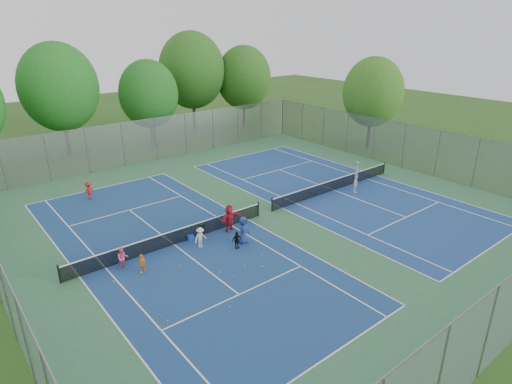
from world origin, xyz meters
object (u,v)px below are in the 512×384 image
at_px(net_right, 334,185).
at_px(ball_hopper, 202,228).
at_px(net_left, 174,238).
at_px(instructor, 356,172).
at_px(ball_crate, 190,238).

xyz_separation_m(net_right, ball_hopper, (-11.85, 0.37, -0.18)).
bearing_deg(net_left, ball_hopper, 9.75).
distance_m(net_right, instructor, 2.67).
height_order(net_right, ball_hopper, net_right).
xyz_separation_m(net_right, instructor, (2.63, 0.09, 0.46)).
xyz_separation_m(ball_crate, ball_hopper, (1.10, 0.48, 0.11)).
xyz_separation_m(net_left, ball_crate, (1.05, -0.11, -0.29)).
xyz_separation_m(net_left, net_right, (14.00, 0.00, 0.00)).
relative_size(ball_crate, ball_hopper, 0.68).
height_order(ball_crate, ball_hopper, ball_hopper).
distance_m(net_right, ball_crate, 12.95).
bearing_deg(net_left, instructor, 0.29).
distance_m(net_right, ball_hopper, 11.86).
height_order(net_right, instructor, instructor).
relative_size(net_right, instructor, 7.01).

